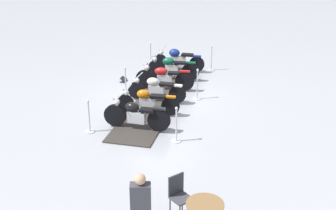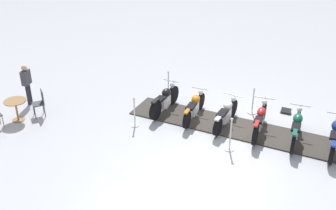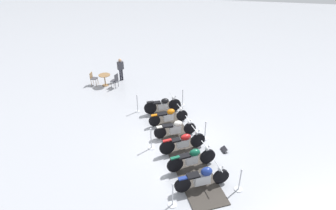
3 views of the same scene
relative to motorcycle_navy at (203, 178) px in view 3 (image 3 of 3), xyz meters
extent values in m
plane|color=#A8AAB2|center=(-1.45, 2.56, -0.53)|extent=(80.00, 80.00, 0.00)
cube|color=#38332D|center=(-1.45, 2.56, -0.50)|extent=(5.15, 7.77, 0.04)
cylinder|color=black|center=(0.67, 0.37, -0.15)|extent=(0.63, 0.43, 0.65)
cylinder|color=black|center=(-0.73, -0.41, -0.15)|extent=(0.63, 0.43, 0.65)
cube|color=silver|center=(-0.03, -0.02, -0.08)|extent=(0.66, 0.50, 0.44)
ellipsoid|color=navy|center=(0.11, 0.06, 0.28)|extent=(0.57, 0.53, 0.34)
cube|color=black|center=(-0.37, -0.21, 0.23)|extent=(0.57, 0.51, 0.08)
cube|color=navy|center=(-0.73, -0.41, 0.20)|extent=(0.39, 0.30, 0.06)
cylinder|color=silver|center=(0.59, 0.33, 0.12)|extent=(0.32, 0.22, 0.55)
cylinder|color=silver|center=(0.52, 0.29, 0.46)|extent=(0.40, 0.68, 0.04)
sphere|color=silver|center=(0.60, 0.34, 0.26)|extent=(0.18, 0.18, 0.18)
cylinder|color=black|center=(0.04, 1.43, -0.13)|extent=(0.65, 0.47, 0.70)
cylinder|color=black|center=(-1.23, 0.60, -0.13)|extent=(0.65, 0.47, 0.70)
cube|color=silver|center=(-0.60, 1.01, -0.07)|extent=(0.54, 0.44, 0.43)
ellipsoid|color=#0F5138|center=(-0.49, 1.09, 0.27)|extent=(0.57, 0.51, 0.30)
cube|color=black|center=(-0.91, 0.81, 0.22)|extent=(0.60, 0.52, 0.08)
cube|color=#0F5138|center=(-1.23, 0.60, 0.25)|extent=(0.39, 0.32, 0.06)
cylinder|color=silver|center=(-0.03, 1.38, 0.17)|extent=(0.30, 0.23, 0.60)
cylinder|color=silver|center=(-0.10, 1.33, 0.53)|extent=(0.39, 0.57, 0.04)
sphere|color=silver|center=(-0.02, 1.39, 0.33)|extent=(0.18, 0.18, 0.18)
cylinder|color=black|center=(-0.52, 2.46, -0.12)|extent=(0.66, 0.48, 0.72)
cylinder|color=black|center=(-1.80, 1.63, -0.12)|extent=(0.66, 0.48, 0.72)
cube|color=silver|center=(-1.16, 2.04, -0.09)|extent=(0.57, 0.46, 0.39)
ellipsoid|color=#AD1919|center=(-1.04, 2.12, 0.22)|extent=(0.56, 0.50, 0.29)
cube|color=black|center=(-1.45, 1.86, 0.18)|extent=(0.49, 0.44, 0.08)
cube|color=#AD1919|center=(-1.80, 1.63, 0.27)|extent=(0.40, 0.32, 0.06)
cylinder|color=silver|center=(-0.60, 2.41, 0.18)|extent=(0.33, 0.25, 0.60)
cylinder|color=silver|center=(-0.68, 2.35, 0.55)|extent=(0.41, 0.61, 0.04)
sphere|color=silver|center=(-0.60, 2.41, 0.35)|extent=(0.18, 0.18, 0.18)
cylinder|color=black|center=(-1.05, 3.41, -0.18)|extent=(0.60, 0.38, 0.61)
cylinder|color=black|center=(-2.41, 2.74, -0.18)|extent=(0.60, 0.38, 0.61)
cube|color=silver|center=(-1.73, 3.08, -0.11)|extent=(0.60, 0.44, 0.40)
ellipsoid|color=silver|center=(-1.60, 3.14, 0.21)|extent=(0.51, 0.45, 0.29)
cube|color=black|center=(-2.07, 2.91, 0.17)|extent=(0.59, 0.47, 0.08)
cube|color=silver|center=(-2.41, 2.74, 0.16)|extent=(0.36, 0.28, 0.06)
cylinder|color=silver|center=(-1.11, 3.38, 0.08)|extent=(0.26, 0.18, 0.52)
cylinder|color=silver|center=(-1.17, 3.36, 0.40)|extent=(0.34, 0.64, 0.04)
sphere|color=silver|center=(-1.08, 3.40, 0.20)|extent=(0.18, 0.18, 0.18)
cylinder|color=black|center=(-1.64, 4.52, -0.17)|extent=(0.57, 0.41, 0.61)
cylinder|color=black|center=(-2.95, 3.70, -0.17)|extent=(0.57, 0.41, 0.61)
cube|color=silver|center=(-2.29, 4.11, -0.12)|extent=(0.54, 0.43, 0.39)
ellipsoid|color=#D16B0F|center=(-2.19, 4.17, 0.20)|extent=(0.52, 0.48, 0.29)
cube|color=black|center=(-2.60, 3.91, 0.15)|extent=(0.58, 0.50, 0.08)
cube|color=#D16B0F|center=(-2.95, 3.70, 0.16)|extent=(0.35, 0.29, 0.06)
cylinder|color=silver|center=(-1.71, 4.47, 0.09)|extent=(0.30, 0.22, 0.52)
cylinder|color=silver|center=(-1.78, 4.43, 0.41)|extent=(0.36, 0.54, 0.04)
sphere|color=silver|center=(-1.70, 4.48, 0.21)|extent=(0.18, 0.18, 0.18)
cylinder|color=black|center=(-2.23, 5.46, -0.13)|extent=(0.68, 0.44, 0.70)
cylinder|color=black|center=(-3.49, 4.81, -0.13)|extent=(0.68, 0.44, 0.70)
cube|color=silver|center=(-2.86, 5.14, -0.10)|extent=(0.59, 0.45, 0.37)
ellipsoid|color=black|center=(-2.74, 5.20, 0.21)|extent=(0.53, 0.47, 0.30)
cube|color=black|center=(-3.17, 4.98, 0.17)|extent=(0.53, 0.45, 0.08)
cube|color=black|center=(-3.49, 4.81, 0.25)|extent=(0.41, 0.31, 0.06)
cylinder|color=silver|center=(-2.32, 5.42, 0.17)|extent=(0.34, 0.22, 0.59)
cylinder|color=silver|center=(-2.40, 5.38, 0.53)|extent=(0.31, 0.56, 0.04)
sphere|color=silver|center=(-2.31, 5.42, 0.33)|extent=(0.18, 0.18, 0.18)
cylinder|color=silver|center=(-0.26, 3.21, -0.51)|extent=(0.36, 0.36, 0.03)
cylinder|color=silver|center=(-0.26, 3.21, -0.05)|extent=(0.05, 0.05, 0.91)
sphere|color=silver|center=(-0.26, 3.21, 0.45)|extent=(0.09, 0.09, 0.09)
cylinder|color=silver|center=(-2.63, 1.91, -0.51)|extent=(0.31, 0.31, 0.03)
cylinder|color=silver|center=(-2.63, 1.91, 0.02)|extent=(0.05, 0.05, 1.03)
sphere|color=silver|center=(-2.63, 1.91, 0.57)|extent=(0.09, 0.09, 0.09)
cylinder|color=silver|center=(-4.28, 4.92, -0.51)|extent=(0.30, 0.30, 0.03)
cylinder|color=silver|center=(-4.28, 4.92, -0.01)|extent=(0.05, 0.05, 0.99)
sphere|color=silver|center=(-4.28, 4.92, 0.52)|extent=(0.09, 0.09, 0.09)
cylinder|color=silver|center=(-1.91, 6.22, -0.51)|extent=(0.30, 0.30, 0.03)
cylinder|color=silver|center=(-1.91, 6.22, -0.03)|extent=(0.05, 0.05, 0.93)
sphere|color=silver|center=(-1.91, 6.22, 0.47)|extent=(0.09, 0.09, 0.09)
cylinder|color=silver|center=(1.39, 0.20, -0.51)|extent=(0.33, 0.33, 0.03)
cylinder|color=silver|center=(1.39, 0.20, -0.03)|extent=(0.05, 0.05, 0.95)
sphere|color=silver|center=(1.39, 0.20, 0.48)|extent=(0.09, 0.09, 0.09)
cylinder|color=silver|center=(-0.98, -1.10, -0.51)|extent=(0.34, 0.34, 0.03)
cylinder|color=silver|center=(-0.98, -1.10, -0.01)|extent=(0.05, 0.05, 0.98)
sphere|color=silver|center=(-0.98, -1.10, 0.51)|extent=(0.09, 0.09, 0.09)
cube|color=#333338|center=(0.72, 2.44, -0.51)|extent=(0.37, 0.44, 0.02)
cube|color=black|center=(0.72, 2.44, -0.40)|extent=(0.35, 0.41, 0.13)
cylinder|color=olive|center=(-7.48, 7.68, -0.51)|extent=(0.43, 0.43, 0.02)
cylinder|color=olive|center=(-7.48, 7.68, -0.14)|extent=(0.07, 0.07, 0.73)
cylinder|color=olive|center=(-7.48, 7.68, 0.24)|extent=(0.77, 0.77, 0.03)
cylinder|color=olive|center=(-8.07, 7.80, -0.30)|extent=(0.03, 0.03, 0.45)
cylinder|color=olive|center=(-8.04, 7.46, -0.30)|extent=(0.03, 0.03, 0.45)
cylinder|color=olive|center=(-8.41, 7.78, -0.30)|extent=(0.03, 0.03, 0.45)
cylinder|color=olive|center=(-8.38, 7.44, -0.30)|extent=(0.03, 0.03, 0.45)
cube|color=#3F3F47|center=(-8.23, 7.62, -0.06)|extent=(0.43, 0.43, 0.04)
cube|color=olive|center=(-8.41, 7.61, 0.16)|extent=(0.06, 0.40, 0.38)
cylinder|color=#2D2D33|center=(-6.94, 7.41, -0.29)|extent=(0.03, 0.03, 0.47)
cylinder|color=#2D2D33|center=(-6.88, 7.74, -0.29)|extent=(0.03, 0.03, 0.47)
cylinder|color=#2D2D33|center=(-6.60, 7.35, -0.29)|extent=(0.03, 0.03, 0.47)
cylinder|color=#2D2D33|center=(-6.54, 7.68, -0.29)|extent=(0.03, 0.03, 0.47)
cube|color=#3F3F47|center=(-6.74, 7.55, -0.04)|extent=(0.47, 0.47, 0.04)
cube|color=#2D2D33|center=(-6.56, 7.51, 0.22)|extent=(0.10, 0.40, 0.47)
cylinder|color=#23232D|center=(-6.66, 8.75, -0.11)|extent=(0.12, 0.12, 0.83)
cylinder|color=#23232D|center=(-6.76, 8.66, -0.11)|extent=(0.12, 0.12, 0.83)
cube|color=#3F3F47|center=(-6.71, 8.71, 0.58)|extent=(0.44, 0.44, 0.56)
sphere|color=tan|center=(-6.71, 8.71, 0.97)|extent=(0.22, 0.22, 0.22)
camera|label=1|loc=(-11.90, 13.62, 5.45)|focal=47.42mm
camera|label=2|loc=(-10.31, -5.48, 6.55)|focal=42.46mm
camera|label=3|loc=(0.41, -7.99, 7.85)|focal=29.80mm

